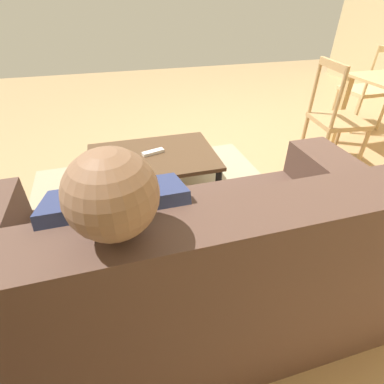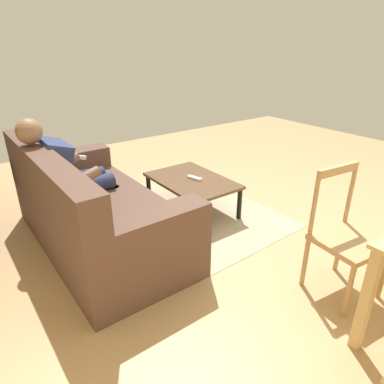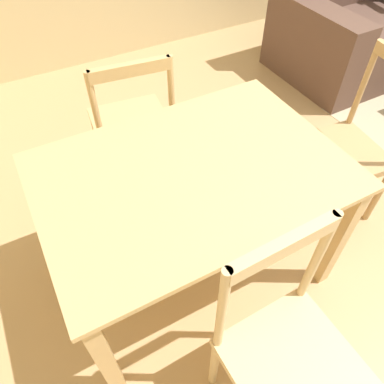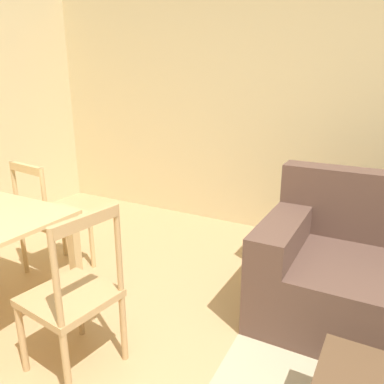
% 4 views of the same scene
% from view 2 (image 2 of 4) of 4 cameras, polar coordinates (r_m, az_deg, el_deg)
% --- Properties ---
extents(ground_plane, '(8.12, 8.12, 0.00)m').
position_cam_2_polar(ground_plane, '(3.46, 17.44, -7.23)').
color(ground_plane, tan).
extents(couch, '(2.00, 0.98, 0.93)m').
position_cam_2_polar(couch, '(3.16, -16.46, -3.24)').
color(couch, brown).
rests_on(couch, ground_plane).
extents(person_lounging, '(0.59, 0.93, 1.16)m').
position_cam_2_polar(person_lounging, '(3.29, -19.91, 2.55)').
color(person_lounging, navy).
rests_on(person_lounging, ground_plane).
extents(coffee_table, '(0.96, 0.65, 0.37)m').
position_cam_2_polar(coffee_table, '(3.66, -0.00, 1.50)').
color(coffee_table, brown).
rests_on(coffee_table, ground_plane).
extents(tv_remote, '(0.18, 0.09, 0.02)m').
position_cam_2_polar(tv_remote, '(3.64, 0.44, 2.35)').
color(tv_remote, white).
rests_on(tv_remote, coffee_table).
extents(dining_chair_facing_couch, '(0.47, 0.47, 0.94)m').
position_cam_2_polar(dining_chair_facing_couch, '(2.68, 24.24, -6.97)').
color(dining_chair_facing_couch, tan).
rests_on(dining_chair_facing_couch, ground_plane).
extents(area_rug, '(2.05, 1.47, 0.01)m').
position_cam_2_polar(area_rug, '(3.79, -0.00, -3.02)').
color(area_rug, tan).
rests_on(area_rug, ground_plane).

